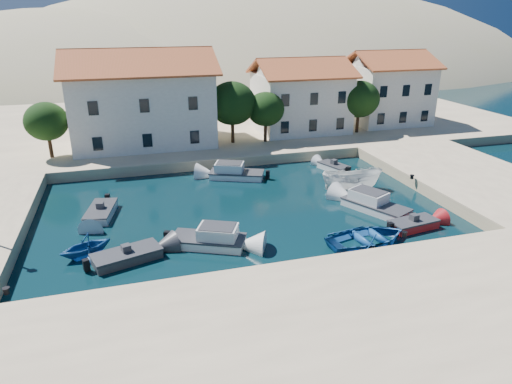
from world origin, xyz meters
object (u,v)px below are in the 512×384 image
building_mid (301,94)px  boat_east (351,189)px  building_right (388,86)px  cabin_cruiser_south (208,239)px  cabin_cruiser_east (376,205)px  building_left (142,96)px  rowboat_south (367,244)px

building_mid → boat_east: bearing=-96.6°
building_right → cabin_cruiser_south: 37.62m
building_mid → cabin_cruiser_east: bearing=-96.2°
building_left → rowboat_south: 29.17m
cabin_cruiser_south → rowboat_south: size_ratio=0.92×
building_mid → cabin_cruiser_south: building_mid is taller
cabin_cruiser_south → boat_east: size_ratio=1.00×
building_mid → rowboat_south: (-5.63, -26.74, -5.22)m
building_mid → building_left: bearing=-176.8°
building_mid → cabin_cruiser_east: size_ratio=1.92×
rowboat_south → building_mid: bearing=-18.0°
building_mid → building_right: building_right is taller
cabin_cruiser_east → rowboat_south: bearing=118.7°
cabin_cruiser_east → boat_east: size_ratio=1.08×
rowboat_south → building_right: bearing=-38.5°
rowboat_south → building_left: bearing=19.6°
cabin_cruiser_south → rowboat_south: cabin_cruiser_south is taller
boat_east → building_left: bearing=57.0°
boat_east → building_mid: bearing=6.2°
building_right → cabin_cruiser_south: size_ratio=1.86×
building_mid → building_right: size_ratio=1.11×
building_right → cabin_cruiser_east: 27.71m
building_left → building_right: building_left is taller
building_right → boat_east: 23.81m
cabin_cruiser_south → cabin_cruiser_east: bearing=33.9°
building_right → rowboat_south: bearing=-122.4°
building_mid → cabin_cruiser_east: (-2.42, -22.13, -4.75)m
building_left → cabin_cruiser_south: (2.46, -23.14, -5.46)m
rowboat_south → cabin_cruiser_east: 5.64m
building_left → cabin_cruiser_south: bearing=-83.9°
cabin_cruiser_south → cabin_cruiser_east: size_ratio=0.93×
cabin_cruiser_east → boat_east: 4.73m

